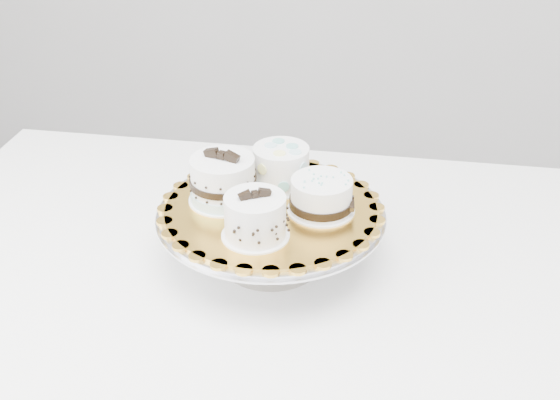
% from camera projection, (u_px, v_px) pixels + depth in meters
% --- Properties ---
extents(table, '(1.34, 0.93, 0.75)m').
position_uv_depth(table, '(245.00, 284.00, 1.30)').
color(table, white).
rests_on(table, floor).
extents(cake_stand, '(0.39, 0.39, 0.11)m').
position_uv_depth(cake_stand, '(271.00, 226.00, 1.21)').
color(cake_stand, gray).
rests_on(cake_stand, table).
extents(cake_board, '(0.39, 0.39, 0.01)m').
position_uv_depth(cake_board, '(271.00, 208.00, 1.19)').
color(cake_board, gold).
rests_on(cake_board, cake_stand).
extents(cake_swirl, '(0.13, 0.13, 0.09)m').
position_uv_depth(cake_swirl, '(255.00, 218.00, 1.10)').
color(cake_swirl, white).
rests_on(cake_swirl, cake_board).
extents(cake_banded, '(0.13, 0.13, 0.10)m').
position_uv_depth(cake_banded, '(223.00, 182.00, 1.19)').
color(cake_banded, white).
rests_on(cake_banded, cake_board).
extents(cake_dots, '(0.12, 0.12, 0.07)m').
position_uv_depth(cake_dots, '(281.00, 166.00, 1.24)').
color(cake_dots, white).
rests_on(cake_dots, cake_board).
extents(cake_ribbon, '(0.12, 0.12, 0.06)m').
position_uv_depth(cake_ribbon, '(322.00, 196.00, 1.16)').
color(cake_ribbon, white).
rests_on(cake_ribbon, cake_board).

